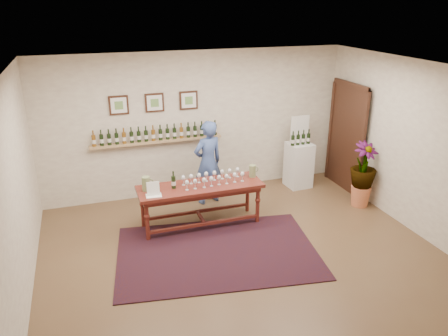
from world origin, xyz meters
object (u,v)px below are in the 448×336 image
object	(u,v)px
tasting_table	(200,191)
potted_plant	(363,175)
display_pedestal	(299,165)
person	(208,163)

from	to	relation	value
tasting_table	potted_plant	xyz separation A→B (m)	(3.07, -0.22, -0.01)
display_pedestal	person	world-z (taller)	person
tasting_table	display_pedestal	world-z (taller)	display_pedestal
person	display_pedestal	bearing A→B (deg)	169.08
tasting_table	potted_plant	bearing A→B (deg)	-4.29
display_pedestal	person	bearing A→B (deg)	-175.58
potted_plant	person	size ratio (longest dim) A/B	0.67
tasting_table	potted_plant	world-z (taller)	potted_plant
potted_plant	person	xyz separation A→B (m)	(-2.68, 1.06, 0.18)
display_pedestal	potted_plant	bearing A→B (deg)	-60.74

